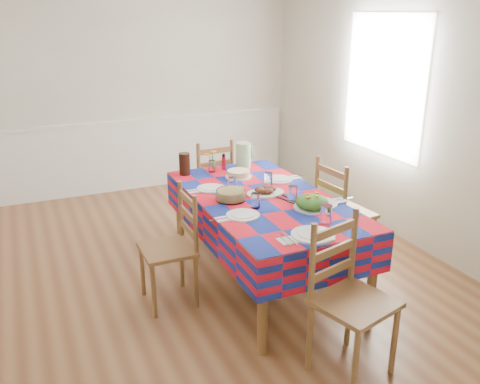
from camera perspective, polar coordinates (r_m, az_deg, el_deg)
name	(u,v)px	position (r m, az deg, el deg)	size (l,w,h in m)	color
room	(183,125)	(4.15, -6.37, 7.52)	(4.58, 5.08, 2.78)	brown
wainscot	(126,153)	(6.70, -12.68, 4.26)	(4.41, 0.06, 0.92)	white
window_right	(383,85)	(5.46, 15.80, 11.44)	(1.40, 1.40, 0.00)	white
dining_table	(263,207)	(4.21, 2.61, -1.67)	(1.06, 1.98, 0.77)	brown
setting_near_head	(317,227)	(3.56, 8.64, -3.95)	(0.49, 0.33, 0.14)	white
setting_left_near	(247,210)	(3.84, 0.78, -2.00)	(0.46, 0.27, 0.12)	white
setting_left_far	(218,187)	(4.35, -2.49, 0.59)	(0.44, 0.26, 0.12)	white
setting_right_near	(311,200)	(4.07, 7.93, -0.88)	(0.53, 0.31, 0.14)	white
setting_right_far	(276,179)	(4.54, 4.03, 1.44)	(0.48, 0.28, 0.12)	white
meat_platter	(265,191)	(4.24, 2.85, 0.09)	(0.33, 0.23, 0.06)	white
salad_platter	(312,203)	(3.96, 8.09, -1.22)	(0.29, 0.29, 0.12)	white
pasta_bowl	(231,195)	(4.10, -1.05, -0.34)	(0.24, 0.24, 0.09)	white
cake	(239,174)	(4.66, -0.16, 2.03)	(0.24, 0.24, 0.07)	white
serving_utensils	(286,198)	(4.16, 5.20, -0.71)	(0.15, 0.34, 0.01)	black
flower_vase	(212,163)	(4.82, -3.20, 3.29)	(0.13, 0.11, 0.21)	white
hot_sauce	(224,162)	(4.89, -1.84, 3.42)	(0.04, 0.04, 0.16)	red
green_pitcher	(243,155)	(4.93, 0.38, 4.14)	(0.15, 0.15, 0.25)	#A0CF92
tea_pitcher	(185,164)	(4.76, -6.25, 3.16)	(0.10, 0.10, 0.21)	black
name_card	(329,241)	(3.43, 10.00, -5.40)	(0.09, 0.03, 0.02)	white
chair_near	(349,299)	(3.33, 12.13, -11.69)	(0.55, 0.54, 1.03)	brown
chair_far	(210,185)	(5.35, -3.34, 0.79)	(0.46, 0.44, 0.98)	brown
chair_left	(173,248)	(4.04, -7.58, -6.24)	(0.40, 0.42, 0.94)	brown
chair_right	(341,213)	(4.66, 11.29, -2.38)	(0.47, 0.49, 1.01)	brown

